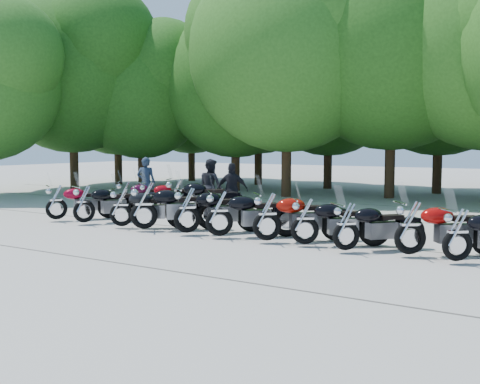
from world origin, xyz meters
The scene contains 28 objects.
ground centered at (0.00, 0.00, 0.00)m, with size 90.00×90.00×0.00m, color #A09990.
tree_0 centered at (-15.42, 12.98, 5.45)m, with size 7.50×7.50×9.21m.
tree_1 centered at (-12.04, 11.24, 5.06)m, with size 6.97×6.97×8.55m.
tree_2 centered at (-7.25, 12.84, 5.31)m, with size 7.31×7.31×8.97m.
tree_3 centered at (-3.57, 11.24, 6.32)m, with size 8.70×8.70×10.67m.
tree_4 centered at (0.54, 13.09, 6.64)m, with size 9.13×9.13×11.20m.
tree_9 centered at (-13.53, 17.59, 5.52)m, with size 7.59×7.59×9.32m.
tree_10 centered at (-8.29, 16.97, 5.66)m, with size 7.78×7.78×9.55m.
tree_11 centered at (-3.76, 16.43, 5.49)m, with size 7.56×7.56×9.28m.
tree_12 centered at (1.80, 16.47, 5.72)m, with size 7.88×7.88×9.67m.
tree_17 centered at (-14.68, 9.00, 6.04)m, with size 8.31×8.31×10.20m.
motorcycle_0 centered at (-5.95, 0.43, 0.64)m, with size 0.69×2.25×1.27m, color maroon, non-canonical shape.
motorcycle_1 centered at (-4.71, 0.39, 0.65)m, with size 0.70×2.31×1.31m, color black, non-canonical shape.
motorcycle_2 centered at (-3.25, 0.42, 0.65)m, with size 0.69×2.28×1.29m, color black, non-canonical shape.
motorcycle_3 centered at (-2.36, 0.35, 0.72)m, with size 0.77×2.54×1.44m, color black, non-canonical shape.
motorcycle_4 centered at (-0.96, 0.44, 0.71)m, with size 0.76×2.49×1.41m, color black, non-canonical shape.
motorcycle_5 centered at (0.02, 0.48, 0.68)m, with size 0.74×2.42×1.37m, color black, non-canonical shape.
motorcycle_6 centered at (1.37, 0.52, 0.69)m, with size 0.74×2.44×1.38m, color #870C04, non-canonical shape.
motorcycle_7 centered at (2.33, 0.59, 0.64)m, with size 0.69×2.26×1.28m, color black, non-canonical shape.
motorcycle_8 centered at (3.41, 0.38, 0.62)m, with size 0.67×2.21×1.25m, color black, non-canonical shape.
motorcycle_9 centered at (4.73, 0.63, 0.67)m, with size 0.73×2.39×1.35m, color #980705, non-canonical shape.
motorcycle_10 centered at (5.70, 0.45, 0.63)m, with size 0.68×2.22×1.26m, color black, non-canonical shape.
motorcycle_11 centered at (-5.85, 3.34, 0.61)m, with size 0.66×2.16×1.22m, color #380721, non-canonical shape.
motorcycle_12 centered at (-4.71, 3.25, 0.61)m, with size 0.66×2.18×1.23m, color #9B050F, non-canonical shape.
motorcycle_13 centered at (-3.36, 3.04, 0.72)m, with size 0.77×2.54×1.43m, color black, non-canonical shape.
rider_0 centered at (-5.90, 4.50, 0.94)m, with size 0.69×0.45×1.89m, color #202E43.
rider_1 centered at (-3.07, 4.60, 0.93)m, with size 0.90×0.70×1.86m, color black.
rider_2 centered at (-1.92, 4.14, 0.88)m, with size 1.03×0.43×1.76m, color black.
Camera 1 is at (7.79, -11.15, 2.40)m, focal length 42.00 mm.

